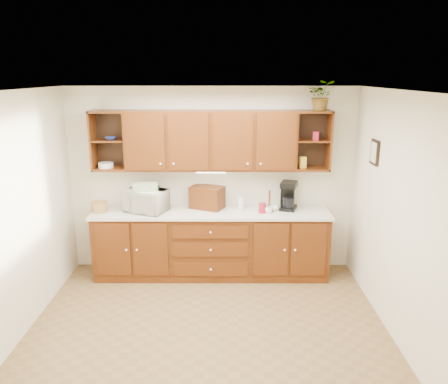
{
  "coord_description": "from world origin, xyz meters",
  "views": [
    {
      "loc": [
        0.19,
        -4.25,
        2.76
      ],
      "look_at": [
        0.18,
        1.15,
        1.29
      ],
      "focal_mm": 35.0,
      "sensor_mm": 36.0,
      "label": 1
    }
  ],
  "objects_px": {
    "potted_plant": "(321,96)",
    "coffee_maker": "(288,196)",
    "microwave": "(146,201)",
    "bread_box": "(207,197)"
  },
  "relations": [
    {
      "from": "microwave",
      "to": "coffee_maker",
      "type": "height_order",
      "value": "coffee_maker"
    },
    {
      "from": "bread_box",
      "to": "potted_plant",
      "type": "height_order",
      "value": "potted_plant"
    },
    {
      "from": "bread_box",
      "to": "potted_plant",
      "type": "bearing_deg",
      "value": 23.12
    },
    {
      "from": "potted_plant",
      "to": "coffee_maker",
      "type": "bearing_deg",
      "value": 179.42
    },
    {
      "from": "bread_box",
      "to": "coffee_maker",
      "type": "relative_size",
      "value": 1.13
    },
    {
      "from": "microwave",
      "to": "bread_box",
      "type": "relative_size",
      "value": 1.24
    },
    {
      "from": "bread_box",
      "to": "potted_plant",
      "type": "distance_m",
      "value": 2.05
    },
    {
      "from": "coffee_maker",
      "to": "bread_box",
      "type": "bearing_deg",
      "value": -163.43
    },
    {
      "from": "coffee_maker",
      "to": "potted_plant",
      "type": "xyz_separation_m",
      "value": [
        0.38,
        -0.0,
        1.36
      ]
    },
    {
      "from": "microwave",
      "to": "potted_plant",
      "type": "distance_m",
      "value": 2.72
    }
  ]
}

